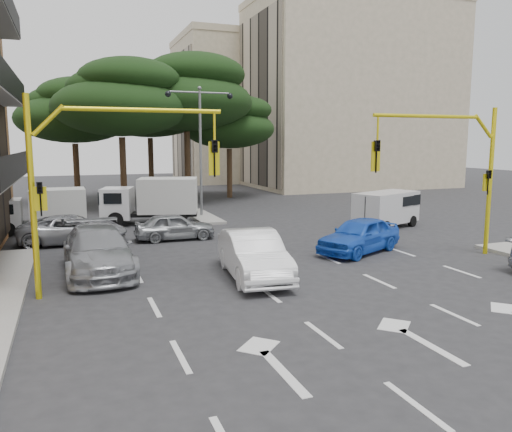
{
  "coord_description": "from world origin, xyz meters",
  "views": [
    {
      "loc": [
        -7.58,
        -13.74,
        4.65
      ],
      "look_at": [
        -0.41,
        5.33,
        1.6
      ],
      "focal_mm": 35.0,
      "sensor_mm": 36.0,
      "label": 1
    }
  ],
  "objects_px": {
    "signal_mast_right": "(457,161)",
    "car_blue_compact": "(359,235)",
    "car_silver_cross_b": "(175,226)",
    "van_white": "(386,209)",
    "box_truck_b": "(151,201)",
    "signal_mast_left": "(96,167)",
    "box_truck_a": "(41,211)",
    "car_white_hatch": "(253,255)",
    "car_silver_wagon": "(98,250)",
    "street_lamp_center": "(200,128)",
    "car_silver_cross_a": "(73,229)"
  },
  "relations": [
    {
      "from": "van_white",
      "to": "box_truck_a",
      "type": "distance_m",
      "value": 18.23
    },
    {
      "from": "street_lamp_center",
      "to": "van_white",
      "type": "height_order",
      "value": "street_lamp_center"
    },
    {
      "from": "signal_mast_left",
      "to": "box_truck_a",
      "type": "bearing_deg",
      "value": 100.36
    },
    {
      "from": "car_silver_cross_a",
      "to": "box_truck_b",
      "type": "xyz_separation_m",
      "value": [
        4.21,
        4.2,
        0.65
      ]
    },
    {
      "from": "signal_mast_left",
      "to": "box_truck_a",
      "type": "relative_size",
      "value": 1.33
    },
    {
      "from": "box_truck_a",
      "to": "box_truck_b",
      "type": "relative_size",
      "value": 0.85
    },
    {
      "from": "car_silver_cross_b",
      "to": "van_white",
      "type": "relative_size",
      "value": 0.95
    },
    {
      "from": "car_blue_compact",
      "to": "box_truck_b",
      "type": "bearing_deg",
      "value": -171.72
    },
    {
      "from": "car_silver_cross_a",
      "to": "van_white",
      "type": "relative_size",
      "value": 1.2
    },
    {
      "from": "car_silver_cross_a",
      "to": "car_silver_cross_b",
      "type": "bearing_deg",
      "value": -94.74
    },
    {
      "from": "car_silver_wagon",
      "to": "car_silver_cross_a",
      "type": "xyz_separation_m",
      "value": [
        -0.76,
        5.79,
        -0.16
      ]
    },
    {
      "from": "signal_mast_left",
      "to": "car_silver_wagon",
      "type": "height_order",
      "value": "signal_mast_left"
    },
    {
      "from": "signal_mast_right",
      "to": "car_silver_cross_b",
      "type": "distance_m",
      "value": 12.78
    },
    {
      "from": "car_silver_cross_b",
      "to": "box_truck_b",
      "type": "bearing_deg",
      "value": 5.13
    },
    {
      "from": "signal_mast_right",
      "to": "car_blue_compact",
      "type": "distance_m",
      "value": 4.83
    },
    {
      "from": "car_silver_cross_b",
      "to": "van_white",
      "type": "xyz_separation_m",
      "value": [
        11.47,
        -0.67,
        0.35
      ]
    },
    {
      "from": "signal_mast_left",
      "to": "box_truck_b",
      "type": "relative_size",
      "value": 1.13
    },
    {
      "from": "box_truck_b",
      "to": "street_lamp_center",
      "type": "bearing_deg",
      "value": -49.44
    },
    {
      "from": "signal_mast_left",
      "to": "box_truck_a",
      "type": "xyz_separation_m",
      "value": [
        -2.2,
        12.01,
        -2.77
      ]
    },
    {
      "from": "box_truck_b",
      "to": "car_silver_cross_b",
      "type": "bearing_deg",
      "value": -160.37
    },
    {
      "from": "car_blue_compact",
      "to": "van_white",
      "type": "xyz_separation_m",
      "value": [
        4.74,
        4.85,
        0.25
      ]
    },
    {
      "from": "car_white_hatch",
      "to": "box_truck_b",
      "type": "xyz_separation_m",
      "value": [
        -1.52,
        12.54,
        0.51
      ]
    },
    {
      "from": "signal_mast_left",
      "to": "box_truck_a",
      "type": "height_order",
      "value": "signal_mast_left"
    },
    {
      "from": "car_white_hatch",
      "to": "car_blue_compact",
      "type": "bearing_deg",
      "value": 27.45
    },
    {
      "from": "car_silver_cross_a",
      "to": "box_truck_b",
      "type": "height_order",
      "value": "box_truck_b"
    },
    {
      "from": "signal_mast_left",
      "to": "car_silver_wagon",
      "type": "bearing_deg",
      "value": 88.59
    },
    {
      "from": "street_lamp_center",
      "to": "signal_mast_left",
      "type": "bearing_deg",
      "value": -115.91
    },
    {
      "from": "signal_mast_right",
      "to": "car_silver_cross_a",
      "type": "height_order",
      "value": "signal_mast_right"
    },
    {
      "from": "street_lamp_center",
      "to": "car_silver_cross_b",
      "type": "distance_m",
      "value": 8.55
    },
    {
      "from": "signal_mast_left",
      "to": "box_truck_b",
      "type": "height_order",
      "value": "signal_mast_left"
    },
    {
      "from": "car_blue_compact",
      "to": "car_silver_wagon",
      "type": "xyz_separation_m",
      "value": [
        -10.5,
        0.45,
        0.07
      ]
    },
    {
      "from": "signal_mast_right",
      "to": "car_blue_compact",
      "type": "height_order",
      "value": "signal_mast_right"
    },
    {
      "from": "car_white_hatch",
      "to": "car_silver_cross_a",
      "type": "relative_size",
      "value": 1.02
    },
    {
      "from": "car_blue_compact",
      "to": "box_truck_b",
      "type": "relative_size",
      "value": 0.82
    },
    {
      "from": "van_white",
      "to": "box_truck_a",
      "type": "relative_size",
      "value": 0.88
    },
    {
      "from": "car_blue_compact",
      "to": "car_silver_cross_b",
      "type": "bearing_deg",
      "value": -155.14
    },
    {
      "from": "car_silver_wagon",
      "to": "street_lamp_center",
      "type": "bearing_deg",
      "value": 58.46
    },
    {
      "from": "car_silver_wagon",
      "to": "box_truck_b",
      "type": "xyz_separation_m",
      "value": [
        3.45,
        9.99,
        0.49
      ]
    },
    {
      "from": "car_blue_compact",
      "to": "box_truck_b",
      "type": "distance_m",
      "value": 12.61
    },
    {
      "from": "car_blue_compact",
      "to": "signal_mast_right",
      "type": "bearing_deg",
      "value": 30.17
    },
    {
      "from": "street_lamp_center",
      "to": "car_silver_wagon",
      "type": "distance_m",
      "value": 14.11
    },
    {
      "from": "signal_mast_right",
      "to": "car_silver_cross_a",
      "type": "distance_m",
      "value": 16.85
    },
    {
      "from": "box_truck_b",
      "to": "car_white_hatch",
      "type": "bearing_deg",
      "value": -157.3
    },
    {
      "from": "car_blue_compact",
      "to": "box_truck_b",
      "type": "height_order",
      "value": "box_truck_b"
    },
    {
      "from": "car_white_hatch",
      "to": "box_truck_a",
      "type": "height_order",
      "value": "box_truck_a"
    },
    {
      "from": "car_silver_cross_b",
      "to": "box_truck_a",
      "type": "height_order",
      "value": "box_truck_a"
    },
    {
      "from": "car_white_hatch",
      "to": "car_silver_cross_b",
      "type": "height_order",
      "value": "car_white_hatch"
    },
    {
      "from": "signal_mast_left",
      "to": "van_white",
      "type": "relative_size",
      "value": 1.51
    },
    {
      "from": "street_lamp_center",
      "to": "car_blue_compact",
      "type": "xyz_separation_m",
      "value": [
        3.76,
        -11.95,
        -4.68
      ]
    },
    {
      "from": "car_blue_compact",
      "to": "box_truck_b",
      "type": "xyz_separation_m",
      "value": [
        -7.06,
        10.43,
        0.57
      ]
    }
  ]
}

